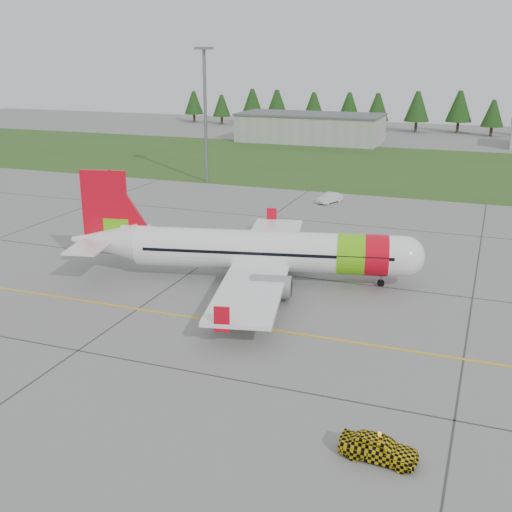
% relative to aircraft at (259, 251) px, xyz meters
% --- Properties ---
extents(ground, '(320.00, 320.00, 0.00)m').
position_rel_aircraft_xyz_m(ground, '(8.26, -17.84, -2.79)').
color(ground, gray).
rests_on(ground, ground).
extents(aircraft, '(31.52, 29.56, 9.66)m').
position_rel_aircraft_xyz_m(aircraft, '(0.00, 0.00, 0.00)').
color(aircraft, white).
rests_on(aircraft, ground).
extents(follow_me_car, '(1.48, 1.70, 4.00)m').
position_rel_aircraft_xyz_m(follow_me_car, '(14.90, -22.89, -0.79)').
color(follow_me_car, yellow).
rests_on(follow_me_car, ground).
extents(service_van, '(1.90, 1.86, 4.20)m').
position_rel_aircraft_xyz_m(service_van, '(-1.85, 32.69, -0.69)').
color(service_van, silver).
rests_on(service_van, ground).
extents(grass_strip, '(320.00, 50.00, 0.03)m').
position_rel_aircraft_xyz_m(grass_strip, '(8.26, 64.16, -2.77)').
color(grass_strip, '#30561E').
rests_on(grass_strip, ground).
extents(taxi_guideline, '(120.00, 0.25, 0.02)m').
position_rel_aircraft_xyz_m(taxi_guideline, '(8.26, -9.84, -2.77)').
color(taxi_guideline, gold).
rests_on(taxi_guideline, ground).
extents(hangar_west, '(32.00, 14.00, 6.00)m').
position_rel_aircraft_xyz_m(hangar_west, '(-21.74, 92.16, 0.21)').
color(hangar_west, '#A8A8A3').
rests_on(hangar_west, ground).
extents(floodlight_mast, '(0.50, 0.50, 20.00)m').
position_rel_aircraft_xyz_m(floodlight_mast, '(-23.74, 40.16, 7.21)').
color(floodlight_mast, slate).
rests_on(floodlight_mast, ground).
extents(treeline, '(160.00, 8.00, 10.00)m').
position_rel_aircraft_xyz_m(treeline, '(8.26, 120.16, 2.21)').
color(treeline, '#1C3F14').
rests_on(treeline, ground).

